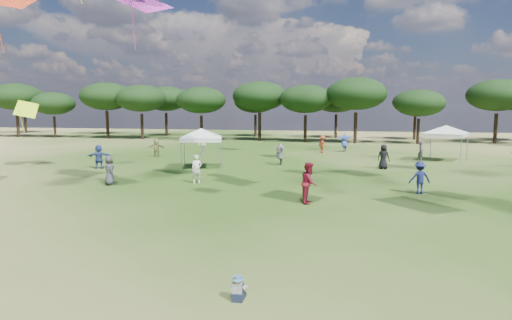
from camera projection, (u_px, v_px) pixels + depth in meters
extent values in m
cylinder|color=black|center=(18.00, 125.00, 59.78)|extent=(0.40, 0.40, 3.51)
ellipsoid|color=black|center=(16.00, 97.00, 59.31)|extent=(6.82, 6.82, 3.68)
cylinder|color=black|center=(55.00, 127.00, 58.62)|extent=(0.33, 0.33, 2.92)
ellipsoid|color=black|center=(53.00, 103.00, 58.23)|extent=(5.67, 5.67, 3.06)
cylinder|color=black|center=(108.00, 125.00, 57.15)|extent=(0.40, 0.40, 3.49)
ellipsoid|color=black|center=(106.00, 96.00, 56.68)|extent=(6.79, 6.79, 3.66)
cylinder|color=black|center=(142.00, 126.00, 55.83)|extent=(0.38, 0.38, 3.32)
ellipsoid|color=black|center=(141.00, 98.00, 55.39)|extent=(6.44, 6.44, 3.47)
cylinder|color=black|center=(202.00, 128.00, 53.42)|extent=(0.36, 0.36, 3.14)
ellipsoid|color=black|center=(201.00, 100.00, 53.00)|extent=(6.11, 6.11, 3.29)
cylinder|color=black|center=(260.00, 127.00, 53.41)|extent=(0.40, 0.40, 3.46)
ellipsoid|color=black|center=(260.00, 96.00, 52.94)|extent=(6.73, 6.73, 3.63)
cylinder|color=black|center=(305.00, 129.00, 51.08)|extent=(0.37, 0.37, 3.21)
ellipsoid|color=black|center=(306.00, 99.00, 50.65)|extent=(6.24, 6.24, 3.36)
cylinder|color=black|center=(355.00, 128.00, 49.42)|extent=(0.41, 0.41, 3.56)
ellipsoid|color=black|center=(356.00, 94.00, 48.95)|extent=(6.91, 6.91, 3.73)
cylinder|color=black|center=(418.00, 131.00, 48.36)|extent=(0.33, 0.33, 2.88)
ellipsoid|color=black|center=(419.00, 103.00, 47.98)|extent=(5.60, 5.60, 3.02)
cylinder|color=black|center=(495.00, 129.00, 48.92)|extent=(0.39, 0.39, 3.44)
ellipsoid|color=black|center=(498.00, 95.00, 48.46)|extent=(6.69, 6.69, 3.60)
cylinder|color=black|center=(25.00, 122.00, 69.48)|extent=(0.41, 0.41, 3.56)
ellipsoid|color=black|center=(24.00, 98.00, 69.00)|extent=(6.92, 6.92, 3.73)
cylinder|color=black|center=(107.00, 123.00, 66.20)|extent=(0.41, 0.41, 3.62)
ellipsoid|color=black|center=(106.00, 97.00, 65.72)|extent=(7.03, 7.03, 3.79)
cylinder|color=black|center=(166.00, 124.00, 62.09)|extent=(0.39, 0.39, 3.37)
ellipsoid|color=black|center=(166.00, 99.00, 61.64)|extent=(6.54, 6.54, 3.53)
cylinder|color=black|center=(255.00, 126.00, 61.15)|extent=(0.36, 0.36, 3.11)
ellipsoid|color=black|center=(255.00, 101.00, 60.74)|extent=(6.05, 6.05, 3.26)
cylinder|color=black|center=(336.00, 126.00, 58.05)|extent=(0.37, 0.37, 3.20)
ellipsoid|color=black|center=(336.00, 100.00, 57.62)|extent=(6.21, 6.21, 3.35)
cylinder|color=black|center=(415.00, 128.00, 54.86)|extent=(0.34, 0.34, 2.99)
ellipsoid|color=black|center=(416.00, 102.00, 54.46)|extent=(5.81, 5.81, 3.13)
cylinder|color=gray|center=(181.00, 156.00, 27.47)|extent=(0.06, 0.06, 2.05)
cylinder|color=gray|center=(220.00, 155.00, 27.68)|extent=(0.06, 0.06, 2.05)
cylinder|color=gray|center=(184.00, 152.00, 29.95)|extent=(0.06, 0.06, 2.05)
cylinder|color=gray|center=(220.00, 151.00, 30.16)|extent=(0.06, 0.06, 2.05)
cube|color=silver|center=(201.00, 139.00, 28.70)|extent=(3.33, 3.33, 0.25)
pyramid|color=silver|center=(201.00, 128.00, 28.61)|extent=(5.20, 5.20, 0.60)
cylinder|color=gray|center=(422.00, 148.00, 32.53)|extent=(0.06, 0.06, 2.08)
cylinder|color=gray|center=(461.00, 150.00, 30.99)|extent=(0.06, 0.06, 2.08)
cylinder|color=gray|center=(431.00, 146.00, 34.73)|extent=(0.06, 0.06, 2.08)
cylinder|color=gray|center=(467.00, 147.00, 33.19)|extent=(0.06, 0.06, 2.08)
cube|color=silver|center=(446.00, 135.00, 32.74)|extent=(3.76, 3.76, 0.25)
pyramid|color=silver|center=(446.00, 125.00, 32.65)|extent=(5.37, 5.37, 0.60)
cube|color=black|center=(238.00, 297.00, 9.12)|extent=(0.24, 0.24, 0.18)
cube|color=black|center=(236.00, 295.00, 9.30)|extent=(0.09, 0.21, 0.10)
cube|color=black|center=(243.00, 295.00, 9.27)|extent=(0.09, 0.21, 0.10)
cube|color=white|center=(238.00, 288.00, 9.09)|extent=(0.23, 0.16, 0.23)
cylinder|color=white|center=(232.00, 286.00, 9.18)|extent=(0.08, 0.23, 0.14)
cylinder|color=white|center=(245.00, 287.00, 9.13)|extent=(0.08, 0.23, 0.14)
sphere|color=#E0B293|center=(238.00, 281.00, 9.07)|extent=(0.16, 0.16, 0.16)
cone|color=#5197BD|center=(238.00, 279.00, 9.07)|extent=(0.27, 0.27, 0.03)
cylinder|color=#5197BD|center=(238.00, 277.00, 9.06)|extent=(0.17, 0.17, 0.07)
imported|color=navy|center=(344.00, 143.00, 39.92)|extent=(2.05, 1.70, 1.72)
imported|color=olive|center=(156.00, 148.00, 35.81)|extent=(1.51, 0.73, 1.56)
imported|color=maroon|center=(309.00, 183.00, 18.36)|extent=(0.70, 0.88, 1.78)
imported|color=navy|center=(99.00, 157.00, 28.83)|extent=(1.59, 1.05, 1.64)
imported|color=silver|center=(202.00, 144.00, 37.50)|extent=(1.06, 1.12, 1.83)
imported|color=black|center=(383.00, 157.00, 28.60)|extent=(0.96, 0.82, 1.67)
imported|color=silver|center=(197.00, 169.00, 23.24)|extent=(0.68, 0.61, 1.56)
imported|color=#58565C|center=(280.00, 154.00, 30.52)|extent=(1.24, 2.04, 1.61)
imported|color=#312F35|center=(421.00, 152.00, 31.97)|extent=(0.46, 0.64, 1.62)
imported|color=#9C341A|center=(323.00, 144.00, 38.84)|extent=(1.12, 1.15, 1.58)
imported|color=navy|center=(420.00, 178.00, 20.35)|extent=(1.12, 0.80, 1.57)
imported|color=#34343A|center=(109.00, 170.00, 22.68)|extent=(0.93, 0.87, 1.59)
plane|color=#AB2A96|center=(140.00, 2.00, 19.97)|extent=(3.00, 2.66, 1.76)
plane|color=#C4F81A|center=(26.00, 109.00, 28.63)|extent=(1.96, 2.18, 1.33)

